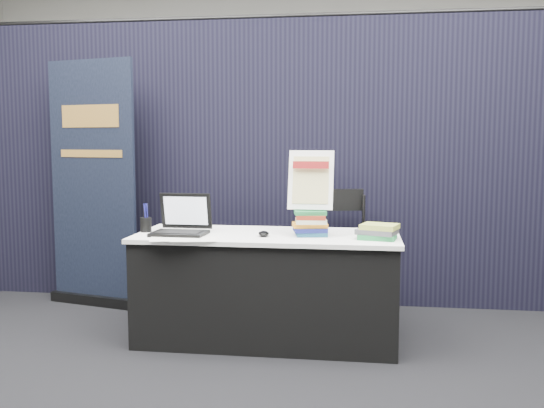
{
  "coord_description": "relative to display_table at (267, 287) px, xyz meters",
  "views": [
    {
      "loc": [
        0.61,
        -3.53,
        1.39
      ],
      "look_at": [
        0.03,
        0.55,
        0.96
      ],
      "focal_mm": 40.0,
      "sensor_mm": 36.0,
      "label": 1
    }
  ],
  "objects": [
    {
      "name": "laptop",
      "position": [
        -0.59,
        -0.09,
        0.44
      ],
      "size": [
        0.37,
        0.3,
        0.27
      ],
      "rotation": [
        0.0,
        0.0,
        -0.03
      ],
      "color": "black",
      "rests_on": "display_table"
    },
    {
      "name": "brochure_left",
      "position": [
        -0.57,
        -0.29,
        0.38
      ],
      "size": [
        0.38,
        0.31,
        0.0
      ],
      "primitive_type": "cube",
      "rotation": [
        0.0,
        0.0,
        0.27
      ],
      "color": "white",
      "rests_on": "display_table"
    },
    {
      "name": "drape_partition",
      "position": [
        0.0,
        1.05,
        0.82
      ],
      "size": [
        6.0,
        0.08,
        2.4
      ],
      "primitive_type": "cube",
      "color": "black",
      "rests_on": "floor"
    },
    {
      "name": "pen_cup",
      "position": [
        -0.86,
        -0.03,
        0.42
      ],
      "size": [
        0.09,
        0.09,
        0.1
      ],
      "primitive_type": "cylinder",
      "rotation": [
        0.0,
        0.0,
        -0.1
      ],
      "color": "black",
      "rests_on": "display_table"
    },
    {
      "name": "stacking_chair",
      "position": [
        0.45,
        0.58,
        0.18
      ],
      "size": [
        0.54,
        0.55,
        1.0
      ],
      "rotation": [
        0.0,
        0.0,
        0.23
      ],
      "color": "black",
      "rests_on": "floor"
    },
    {
      "name": "floor",
      "position": [
        0.0,
        -0.55,
        -0.38
      ],
      "size": [
        8.0,
        8.0,
        0.0
      ],
      "primitive_type": "plane",
      "color": "black",
      "rests_on": "ground"
    },
    {
      "name": "book_stack_tall",
      "position": [
        0.3,
        -0.04,
        0.46
      ],
      "size": [
        0.23,
        0.19,
        0.17
      ],
      "rotation": [
        0.0,
        0.0,
        0.14
      ],
      "color": "navy",
      "rests_on": "display_table"
    },
    {
      "name": "mouse",
      "position": [
        -0.01,
        -0.11,
        0.39
      ],
      "size": [
        0.09,
        0.13,
        0.04
      ],
      "primitive_type": "ellipsoid",
      "rotation": [
        0.0,
        0.0,
        0.17
      ],
      "color": "black",
      "rests_on": "display_table"
    },
    {
      "name": "pullup_banner",
      "position": [
        -1.58,
        0.7,
        0.53
      ],
      "size": [
        0.87,
        0.3,
        2.05
      ],
      "rotation": [
        0.0,
        0.0,
        -0.24
      ],
      "color": "black",
      "rests_on": "floor"
    },
    {
      "name": "brochure_mid",
      "position": [
        -0.43,
        -0.3,
        0.38
      ],
      "size": [
        0.33,
        0.26,
        0.0
      ],
      "primitive_type": "cube",
      "rotation": [
        0.0,
        0.0,
        0.18
      ],
      "color": "white",
      "rests_on": "display_table"
    },
    {
      "name": "book_stack_short",
      "position": [
        0.75,
        -0.12,
        0.42
      ],
      "size": [
        0.27,
        0.23,
        0.1
      ],
      "rotation": [
        0.0,
        0.0,
        -0.27
      ],
      "color": "#20793E",
      "rests_on": "display_table"
    },
    {
      "name": "display_table",
      "position": [
        0.0,
        0.0,
        0.0
      ],
      "size": [
        1.8,
        0.75,
        0.75
      ],
      "color": "black",
      "rests_on": "floor"
    },
    {
      "name": "brochure_right",
      "position": [
        -0.57,
        -0.21,
        0.38
      ],
      "size": [
        0.31,
        0.24,
        0.0
      ],
      "primitive_type": "cube",
      "rotation": [
        0.0,
        0.0,
        0.15
      ],
      "color": "silver",
      "rests_on": "display_table"
    },
    {
      "name": "info_sign",
      "position": [
        0.3,
        -0.01,
        0.74
      ],
      "size": [
        0.31,
        0.15,
        0.41
      ],
      "rotation": [
        0.0,
        0.0,
        -0.03
      ],
      "color": "black",
      "rests_on": "book_stack_tall"
    },
    {
      "name": "wall_back",
      "position": [
        0.0,
        3.45,
        1.37
      ],
      "size": [
        8.0,
        0.02,
        3.5
      ],
      "primitive_type": "cube",
      "color": "#B1AFA7",
      "rests_on": "floor"
    }
  ]
}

